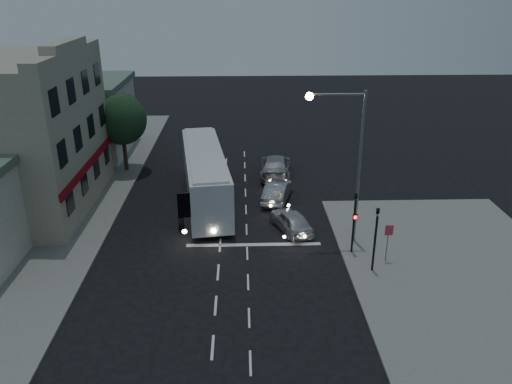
{
  "coord_description": "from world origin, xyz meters",
  "views": [
    {
      "loc": [
        1.34,
        -24.13,
        14.43
      ],
      "look_at": [
        2.23,
        4.86,
        2.2
      ],
      "focal_mm": 35.0,
      "sensor_mm": 36.0,
      "label": 1
    }
  ],
  "objects_px": {
    "car_sedan_a": "(277,191)",
    "traffic_signal_main": "(354,216)",
    "traffic_signal_side": "(376,232)",
    "streetlight": "(349,151)",
    "car_sedan_b": "(275,166)",
    "street_tree": "(121,117)",
    "tour_bus": "(205,175)",
    "car_suv": "(291,221)",
    "regulatory_sign": "(388,237)"
  },
  "relations": [
    {
      "from": "car_sedan_b",
      "to": "car_sedan_a",
      "type": "bearing_deg",
      "value": 92.73
    },
    {
      "from": "car_sedan_a",
      "to": "regulatory_sign",
      "type": "height_order",
      "value": "regulatory_sign"
    },
    {
      "from": "traffic_signal_main",
      "to": "streetlight",
      "type": "distance_m",
      "value": 3.61
    },
    {
      "from": "car_sedan_a",
      "to": "street_tree",
      "type": "height_order",
      "value": "street_tree"
    },
    {
      "from": "car_suv",
      "to": "traffic_signal_main",
      "type": "bearing_deg",
      "value": 117.45
    },
    {
      "from": "tour_bus",
      "to": "regulatory_sign",
      "type": "distance_m",
      "value": 13.69
    },
    {
      "from": "street_tree",
      "to": "tour_bus",
      "type": "bearing_deg",
      "value": -43.15
    },
    {
      "from": "car_suv",
      "to": "street_tree",
      "type": "distance_m",
      "value": 17.3
    },
    {
      "from": "car_sedan_a",
      "to": "traffic_signal_main",
      "type": "distance_m",
      "value": 8.73
    },
    {
      "from": "street_tree",
      "to": "traffic_signal_main",
      "type": "bearing_deg",
      "value": -42.03
    },
    {
      "from": "regulatory_sign",
      "to": "street_tree",
      "type": "xyz_separation_m",
      "value": [
        -17.51,
        15.26,
        2.9
      ]
    },
    {
      "from": "tour_bus",
      "to": "regulatory_sign",
      "type": "xyz_separation_m",
      "value": [
        10.54,
        -8.73,
        -0.44
      ]
    },
    {
      "from": "car_suv",
      "to": "car_sedan_a",
      "type": "relative_size",
      "value": 0.91
    },
    {
      "from": "traffic_signal_side",
      "to": "regulatory_sign",
      "type": "relative_size",
      "value": 1.86
    },
    {
      "from": "car_sedan_a",
      "to": "streetlight",
      "type": "distance_m",
      "value": 8.76
    },
    {
      "from": "car_sedan_b",
      "to": "traffic_signal_main",
      "type": "relative_size",
      "value": 1.39
    },
    {
      "from": "car_sedan_b",
      "to": "street_tree",
      "type": "height_order",
      "value": "street_tree"
    },
    {
      "from": "tour_bus",
      "to": "streetlight",
      "type": "height_order",
      "value": "streetlight"
    },
    {
      "from": "car_suv",
      "to": "regulatory_sign",
      "type": "relative_size",
      "value": 1.8
    },
    {
      "from": "car_sedan_a",
      "to": "traffic_signal_side",
      "type": "bearing_deg",
      "value": 129.56
    },
    {
      "from": "car_sedan_b",
      "to": "traffic_signal_main",
      "type": "height_order",
      "value": "traffic_signal_main"
    },
    {
      "from": "regulatory_sign",
      "to": "streetlight",
      "type": "bearing_deg",
      "value": 128.75
    },
    {
      "from": "tour_bus",
      "to": "car_sedan_b",
      "type": "relative_size",
      "value": 2.21
    },
    {
      "from": "streetlight",
      "to": "tour_bus",
      "type": "bearing_deg",
      "value": 143.76
    },
    {
      "from": "car_suv",
      "to": "traffic_signal_main",
      "type": "distance_m",
      "value": 4.74
    },
    {
      "from": "traffic_signal_main",
      "to": "regulatory_sign",
      "type": "distance_m",
      "value": 2.14
    },
    {
      "from": "traffic_signal_main",
      "to": "car_sedan_b",
      "type": "bearing_deg",
      "value": 105.59
    },
    {
      "from": "street_tree",
      "to": "car_sedan_b",
      "type": "bearing_deg",
      "value": -7.12
    },
    {
      "from": "car_sedan_b",
      "to": "traffic_signal_side",
      "type": "height_order",
      "value": "traffic_signal_side"
    },
    {
      "from": "tour_bus",
      "to": "street_tree",
      "type": "xyz_separation_m",
      "value": [
        -6.97,
        6.54,
        2.46
      ]
    },
    {
      "from": "car_suv",
      "to": "streetlight",
      "type": "height_order",
      "value": "streetlight"
    },
    {
      "from": "traffic_signal_main",
      "to": "car_sedan_a",
      "type": "bearing_deg",
      "value": 115.98
    },
    {
      "from": "tour_bus",
      "to": "car_sedan_a",
      "type": "xyz_separation_m",
      "value": [
        5.08,
        -0.01,
        -1.33
      ]
    },
    {
      "from": "street_tree",
      "to": "regulatory_sign",
      "type": "bearing_deg",
      "value": -41.08
    },
    {
      "from": "car_sedan_b",
      "to": "traffic_signal_main",
      "type": "distance_m",
      "value": 13.3
    },
    {
      "from": "car_suv",
      "to": "regulatory_sign",
      "type": "height_order",
      "value": "regulatory_sign"
    },
    {
      "from": "traffic_signal_side",
      "to": "regulatory_sign",
      "type": "height_order",
      "value": "traffic_signal_side"
    },
    {
      "from": "tour_bus",
      "to": "street_tree",
      "type": "relative_size",
      "value": 2.03
    },
    {
      "from": "regulatory_sign",
      "to": "street_tree",
      "type": "height_order",
      "value": "street_tree"
    },
    {
      "from": "car_sedan_b",
      "to": "streetlight",
      "type": "bearing_deg",
      "value": 111.31
    },
    {
      "from": "regulatory_sign",
      "to": "traffic_signal_side",
      "type": "bearing_deg",
      "value": -136.08
    },
    {
      "from": "streetlight",
      "to": "regulatory_sign",
      "type": "bearing_deg",
      "value": -51.25
    },
    {
      "from": "traffic_signal_side",
      "to": "streetlight",
      "type": "distance_m",
      "value": 4.84
    },
    {
      "from": "car_sedan_a",
      "to": "car_sedan_b",
      "type": "height_order",
      "value": "car_sedan_b"
    },
    {
      "from": "tour_bus",
      "to": "street_tree",
      "type": "bearing_deg",
      "value": 128.88
    },
    {
      "from": "traffic_signal_main",
      "to": "streetlight",
      "type": "relative_size",
      "value": 0.46
    },
    {
      "from": "streetlight",
      "to": "street_tree",
      "type": "height_order",
      "value": "streetlight"
    },
    {
      "from": "tour_bus",
      "to": "car_sedan_a",
      "type": "bearing_deg",
      "value": -8.09
    },
    {
      "from": "regulatory_sign",
      "to": "car_sedan_a",
      "type": "bearing_deg",
      "value": 122.03
    },
    {
      "from": "tour_bus",
      "to": "traffic_signal_main",
      "type": "height_order",
      "value": "traffic_signal_main"
    }
  ]
}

